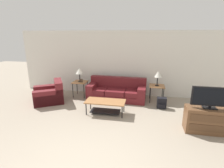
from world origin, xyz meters
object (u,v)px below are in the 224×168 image
Objects in this scene: couch at (117,92)px; side_table_right at (157,87)px; tv_console at (207,120)px; backpack at (162,103)px; side_table_left at (80,83)px; table_lamp_right at (158,74)px; table_lamp_left at (79,71)px; television at (211,97)px; armchair at (50,95)px; coffee_table at (105,104)px.

couch is 1.53m from side_table_right.
tv_console is at bearing -35.71° from couch.
couch is 6.05× the size of backpack.
side_table_left is 3.06m from table_lamp_right.
table_lamp_left is at bearing 180.00° from side_table_left.
side_table_right is at bearing 103.42° from backpack.
backpack is (3.17, -0.63, -0.37)m from side_table_left.
side_table_left is at bearing 154.94° from television.
table_lamp_right is at bearing 121.00° from television.
side_table_left reaches higher than backpack.
tv_console is 0.63m from television.
couch is at bearing 144.30° from television.
couch is 1.69m from table_lamp_left.
armchair is 1.45× the size of television.
coffee_table is at bearing 168.73° from television.
side_table_left is 0.66× the size of television.
tv_console reaches higher than coffee_table.
table_lamp_right is 2.40m from tv_console.
backpack is (3.17, -0.63, -0.86)m from table_lamp_left.
backpack is (-1.03, 1.34, -0.77)m from television.
side_table_right is at bearing 0.00° from table_lamp_left.
table_lamp_right reaches higher than backpack.
couch is 3.66× the size of side_table_right.
armchair reaches higher than side_table_left.
table_lamp_left is at bearing 180.00° from table_lamp_right.
tv_console is (2.83, -0.56, 0.01)m from coffee_table.
coffee_table is 2.89m from tv_console.
television reaches higher than table_lamp_left.
side_table_right is 0.49m from table_lamp_right.
table_lamp_right is 1.48× the size of backpack.
television reaches higher than armchair.
couch is at bearing -178.77° from side_table_right.
coffee_table is at bearing -14.44° from armchair.
table_lamp_left is at bearing 180.00° from side_table_right.
couch is 2.04× the size of tv_console.
table_lamp_right is 0.50× the size of tv_console.
television reaches higher than coffee_table.
table_lamp_right is (3.02, 0.00, 0.00)m from table_lamp_left.
couch is at bearing 144.29° from tv_console.
couch reaches higher than coffee_table.
tv_console reaches higher than side_table_left.
coffee_table is at bearing -45.60° from side_table_left.
coffee_table is 1.96m from backpack.
television is at bearing -35.70° from couch.
couch is at bearing 18.06° from armchair.
coffee_table is 2.28× the size of table_lamp_right.
side_table_right is at bearing 0.00° from table_lamp_right.
couch reaches higher than side_table_right.
armchair is at bearing -177.35° from backpack.
armchair is at bearing -137.57° from table_lamp_left.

